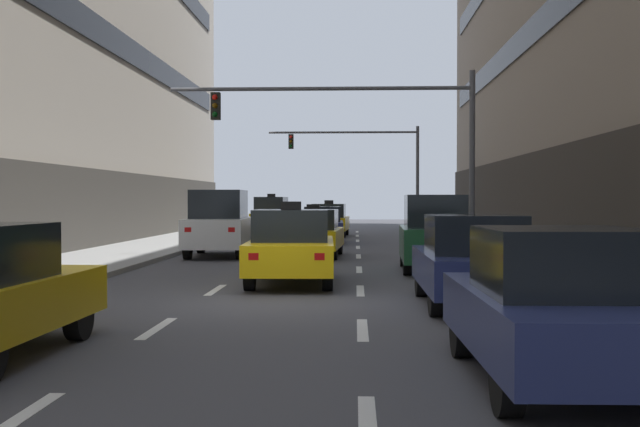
{
  "coord_description": "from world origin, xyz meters",
  "views": [
    {
      "loc": [
        1.42,
        -14.78,
        1.93
      ],
      "look_at": [
        -0.3,
        24.3,
        1.21
      ],
      "focal_mm": 45.02,
      "sensor_mm": 36.0,
      "label": 1
    }
  ],
  "objects_px": {
    "car_parked_2": "(434,233)",
    "pedestrian_0": "(449,222)",
    "car_driving_6": "(219,223)",
    "car_parked_0": "(558,307)",
    "traffic_signal_0": "(373,127)",
    "taxi_driving_5": "(291,247)",
    "taxi_driving_1": "(271,216)",
    "taxi_driving_4": "(329,220)",
    "traffic_signal_1": "(370,157)",
    "car_driving_3": "(322,225)",
    "car_parked_1": "(473,261)",
    "taxi_driving_0": "(314,233)"
  },
  "relations": [
    {
      "from": "car_parked_2",
      "to": "traffic_signal_1",
      "type": "bearing_deg",
      "value": 92.9
    },
    {
      "from": "taxi_driving_1",
      "to": "car_driving_3",
      "type": "xyz_separation_m",
      "value": [
        3.04,
        -7.67,
        -0.23
      ]
    },
    {
      "from": "traffic_signal_1",
      "to": "traffic_signal_0",
      "type": "bearing_deg",
      "value": -90.89
    },
    {
      "from": "car_driving_6",
      "to": "traffic_signal_0",
      "type": "distance_m",
      "value": 6.27
    },
    {
      "from": "car_driving_3",
      "to": "traffic_signal_1",
      "type": "bearing_deg",
      "value": 78.42
    },
    {
      "from": "car_parked_0",
      "to": "traffic_signal_0",
      "type": "height_order",
      "value": "traffic_signal_0"
    },
    {
      "from": "taxi_driving_4",
      "to": "traffic_signal_1",
      "type": "distance_m",
      "value": 6.57
    },
    {
      "from": "taxi_driving_0",
      "to": "car_driving_3",
      "type": "relative_size",
      "value": 1.0
    },
    {
      "from": "car_parked_0",
      "to": "car_parked_2",
      "type": "relative_size",
      "value": 1.03
    },
    {
      "from": "car_driving_6",
      "to": "car_parked_2",
      "type": "xyz_separation_m",
      "value": [
        6.67,
        -5.23,
        -0.09
      ]
    },
    {
      "from": "taxi_driving_1",
      "to": "pedestrian_0",
      "type": "height_order",
      "value": "taxi_driving_1"
    },
    {
      "from": "car_parked_2",
      "to": "pedestrian_0",
      "type": "distance_m",
      "value": 10.56
    },
    {
      "from": "car_driving_6",
      "to": "taxi_driving_5",
      "type": "bearing_deg",
      "value": -70.2
    },
    {
      "from": "taxi_driving_1",
      "to": "traffic_signal_0",
      "type": "distance_m",
      "value": 18.85
    },
    {
      "from": "car_driving_3",
      "to": "car_parked_2",
      "type": "relative_size",
      "value": 1.01
    },
    {
      "from": "car_parked_1",
      "to": "pedestrian_0",
      "type": "height_order",
      "value": "pedestrian_0"
    },
    {
      "from": "car_parked_0",
      "to": "car_parked_1",
      "type": "relative_size",
      "value": 1.0
    },
    {
      "from": "taxi_driving_5",
      "to": "car_driving_6",
      "type": "relative_size",
      "value": 0.98
    },
    {
      "from": "taxi_driving_5",
      "to": "car_driving_6",
      "type": "height_order",
      "value": "car_driving_6"
    },
    {
      "from": "car_driving_3",
      "to": "traffic_signal_0",
      "type": "relative_size",
      "value": 0.46
    },
    {
      "from": "pedestrian_0",
      "to": "taxi_driving_5",
      "type": "bearing_deg",
      "value": -110.4
    },
    {
      "from": "taxi_driving_1",
      "to": "taxi_driving_4",
      "type": "relative_size",
      "value": 0.94
    },
    {
      "from": "car_driving_3",
      "to": "taxi_driving_0",
      "type": "bearing_deg",
      "value": -89.66
    },
    {
      "from": "car_driving_6",
      "to": "traffic_signal_0",
      "type": "relative_size",
      "value": 0.5
    },
    {
      "from": "pedestrian_0",
      "to": "taxi_driving_1",
      "type": "bearing_deg",
      "value": 127.62
    },
    {
      "from": "taxi_driving_1",
      "to": "traffic_signal_1",
      "type": "bearing_deg",
      "value": 33.38
    },
    {
      "from": "pedestrian_0",
      "to": "traffic_signal_1",
      "type": "bearing_deg",
      "value": 101.41
    },
    {
      "from": "car_driving_3",
      "to": "traffic_signal_0",
      "type": "bearing_deg",
      "value": -79.16
    },
    {
      "from": "car_parked_1",
      "to": "pedestrian_0",
      "type": "xyz_separation_m",
      "value": [
        1.61,
        17.46,
        0.21
      ]
    },
    {
      "from": "traffic_signal_1",
      "to": "pedestrian_0",
      "type": "bearing_deg",
      "value": -78.59
    },
    {
      "from": "car_parked_2",
      "to": "pedestrian_0",
      "type": "height_order",
      "value": "car_parked_2"
    },
    {
      "from": "taxi_driving_0",
      "to": "car_parked_1",
      "type": "bearing_deg",
      "value": -73.82
    },
    {
      "from": "taxi_driving_0",
      "to": "traffic_signal_1",
      "type": "distance_m",
      "value": 20.02
    },
    {
      "from": "taxi_driving_1",
      "to": "traffic_signal_1",
      "type": "xyz_separation_m",
      "value": [
        5.33,
        3.51,
        3.33
      ]
    },
    {
      "from": "taxi_driving_0",
      "to": "car_driving_6",
      "type": "distance_m",
      "value": 3.21
    },
    {
      "from": "taxi_driving_1",
      "to": "car_parked_1",
      "type": "xyz_separation_m",
      "value": [
        6.58,
        -28.08,
        -0.2
      ]
    },
    {
      "from": "traffic_signal_0",
      "to": "pedestrian_0",
      "type": "distance_m",
      "value": 8.54
    },
    {
      "from": "car_driving_6",
      "to": "pedestrian_0",
      "type": "distance_m",
      "value": 9.78
    },
    {
      "from": "taxi_driving_0",
      "to": "car_parked_1",
      "type": "relative_size",
      "value": 0.98
    },
    {
      "from": "car_driving_3",
      "to": "car_driving_6",
      "type": "height_order",
      "value": "car_driving_6"
    },
    {
      "from": "car_parked_0",
      "to": "taxi_driving_5",
      "type": "bearing_deg",
      "value": 110.27
    },
    {
      "from": "taxi_driving_5",
      "to": "pedestrian_0",
      "type": "bearing_deg",
      "value": 69.6
    },
    {
      "from": "taxi_driving_5",
      "to": "pedestrian_0",
      "type": "xyz_separation_m",
      "value": [
        5.16,
        13.87,
        0.18
      ]
    },
    {
      "from": "taxi_driving_5",
      "to": "car_parked_1",
      "type": "xyz_separation_m",
      "value": [
        3.55,
        -3.59,
        -0.02
      ]
    },
    {
      "from": "car_driving_6",
      "to": "car_parked_1",
      "type": "xyz_separation_m",
      "value": [
        6.67,
        -12.25,
        -0.3
      ]
    },
    {
      "from": "car_parked_0",
      "to": "car_parked_2",
      "type": "xyz_separation_m",
      "value": [
        -0.0,
        13.06,
        0.21
      ]
    },
    {
      "from": "taxi_driving_4",
      "to": "pedestrian_0",
      "type": "bearing_deg",
      "value": -60.79
    },
    {
      "from": "car_driving_3",
      "to": "car_parked_1",
      "type": "relative_size",
      "value": 0.97
    },
    {
      "from": "taxi_driving_1",
      "to": "taxi_driving_5",
      "type": "xyz_separation_m",
      "value": [
        3.03,
        -24.49,
        -0.18
      ]
    },
    {
      "from": "taxi_driving_1",
      "to": "car_driving_3",
      "type": "height_order",
      "value": "taxi_driving_1"
    }
  ]
}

